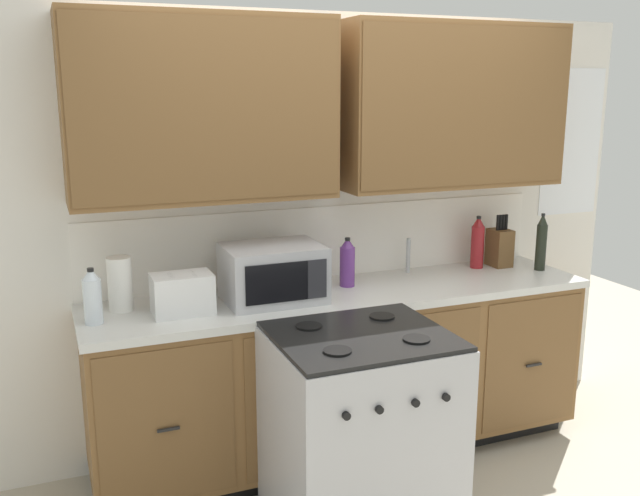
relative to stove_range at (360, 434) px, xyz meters
name	(u,v)px	position (x,y,z in m)	size (l,w,h in m)	color
ground_plane	(367,481)	(0.20, 0.33, -0.47)	(8.00, 8.00, 0.00)	#B2A893
wall_unit	(331,157)	(0.20, 0.83, 1.14)	(3.85, 0.40, 2.36)	white
counter_run	(345,372)	(0.20, 0.63, 0.01)	(2.68, 0.64, 0.94)	black
stove_range	(360,434)	(0.00, 0.00, 0.00)	(0.76, 0.68, 0.95)	#B7B7BC
microwave	(273,273)	(-0.19, 0.62, 0.60)	(0.48, 0.37, 0.28)	#B7B7BC
toaster	(182,294)	(-0.65, 0.58, 0.56)	(0.28, 0.18, 0.19)	white
knife_block	(500,247)	(1.27, 0.77, 0.58)	(0.11, 0.14, 0.31)	brown
sink_faucet	(408,255)	(0.69, 0.84, 0.56)	(0.02, 0.02, 0.20)	#B2B5BA
paper_towel_roll	(120,284)	(-0.92, 0.73, 0.59)	(0.12, 0.12, 0.26)	white
bottle_red	(478,243)	(1.12, 0.79, 0.62)	(0.08, 0.08, 0.31)	maroon
bottle_clear	(92,297)	(-1.05, 0.58, 0.59)	(0.08, 0.08, 0.26)	silver
bottle_dark	(541,243)	(1.43, 0.61, 0.63)	(0.06, 0.06, 0.33)	black
bottle_violet	(347,263)	(0.25, 0.71, 0.59)	(0.08, 0.08, 0.26)	#663384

